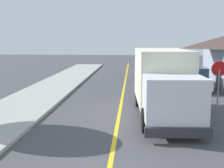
{
  "coord_description": "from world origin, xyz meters",
  "views": [
    {
      "loc": [
        0.64,
        -6.4,
        3.74
      ],
      "look_at": [
        -0.42,
        8.42,
        1.4
      ],
      "focal_mm": 46.37,
      "sensor_mm": 36.0,
      "label": 1
    }
  ],
  "objects_px": {
    "box_truck": "(163,80)",
    "stop_sign": "(219,76)",
    "parked_van_across": "(195,79)",
    "parked_car_mid": "(154,71)",
    "parked_car_near": "(159,80)"
  },
  "relations": [
    {
      "from": "parked_car_near",
      "to": "parked_car_mid",
      "type": "relative_size",
      "value": 1.01
    },
    {
      "from": "parked_car_near",
      "to": "stop_sign",
      "type": "relative_size",
      "value": 1.68
    },
    {
      "from": "parked_car_near",
      "to": "box_truck",
      "type": "bearing_deg",
      "value": -93.86
    },
    {
      "from": "parked_car_mid",
      "to": "parked_van_across",
      "type": "relative_size",
      "value": 0.99
    },
    {
      "from": "box_truck",
      "to": "stop_sign",
      "type": "xyz_separation_m",
      "value": [
        2.86,
        0.85,
        0.09
      ]
    },
    {
      "from": "stop_sign",
      "to": "parked_car_near",
      "type": "bearing_deg",
      "value": 111.86
    },
    {
      "from": "parked_car_mid",
      "to": "stop_sign",
      "type": "distance_m",
      "value": 12.17
    },
    {
      "from": "parked_car_mid",
      "to": "parked_car_near",
      "type": "bearing_deg",
      "value": -89.92
    },
    {
      "from": "stop_sign",
      "to": "parked_van_across",
      "type": "bearing_deg",
      "value": 88.08
    },
    {
      "from": "box_truck",
      "to": "parked_car_near",
      "type": "relative_size",
      "value": 1.63
    },
    {
      "from": "box_truck",
      "to": "parked_van_across",
      "type": "xyz_separation_m",
      "value": [
        3.08,
        7.47,
        -0.97
      ]
    },
    {
      "from": "parked_car_near",
      "to": "parked_van_across",
      "type": "height_order",
      "value": "same"
    },
    {
      "from": "box_truck",
      "to": "parked_van_across",
      "type": "height_order",
      "value": "box_truck"
    },
    {
      "from": "parked_car_near",
      "to": "stop_sign",
      "type": "bearing_deg",
      "value": -68.14
    },
    {
      "from": "parked_car_near",
      "to": "parked_car_mid",
      "type": "distance_m",
      "value": 5.91
    }
  ]
}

